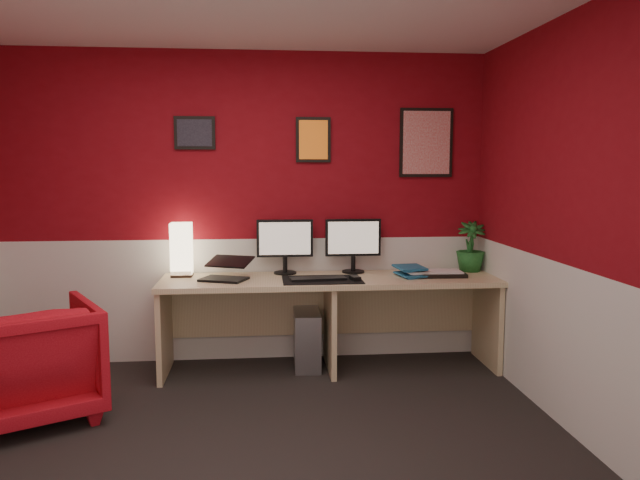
{
  "coord_description": "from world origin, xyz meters",
  "views": [
    {
      "loc": [
        0.17,
        -3.28,
        1.59
      ],
      "look_at": [
        0.6,
        1.21,
        1.05
      ],
      "focal_mm": 34.67,
      "sensor_mm": 36.0,
      "label": 1
    }
  ],
  "objects_px": {
    "zen_tray": "(442,274)",
    "monitor_left": "(285,238)",
    "pc_tower": "(307,339)",
    "shoji_lamp": "(182,251)",
    "desk": "(330,324)",
    "laptop": "(223,266)",
    "potted_plant": "(471,247)",
    "monitor_right": "(353,237)",
    "armchair": "(28,362)"
  },
  "relations": [
    {
      "from": "zen_tray",
      "to": "monitor_left",
      "type": "bearing_deg",
      "value": 169.96
    },
    {
      "from": "pc_tower",
      "to": "zen_tray",
      "type": "bearing_deg",
      "value": -3.21
    },
    {
      "from": "shoji_lamp",
      "to": "monitor_left",
      "type": "height_order",
      "value": "monitor_left"
    },
    {
      "from": "shoji_lamp",
      "to": "pc_tower",
      "type": "relative_size",
      "value": 0.89
    },
    {
      "from": "shoji_lamp",
      "to": "pc_tower",
      "type": "bearing_deg",
      "value": -5.64
    },
    {
      "from": "desk",
      "to": "shoji_lamp",
      "type": "bearing_deg",
      "value": 170.99
    },
    {
      "from": "laptop",
      "to": "pc_tower",
      "type": "bearing_deg",
      "value": 32.93
    },
    {
      "from": "potted_plant",
      "to": "monitor_right",
      "type": "bearing_deg",
      "value": 178.45
    },
    {
      "from": "potted_plant",
      "to": "pc_tower",
      "type": "relative_size",
      "value": 0.91
    },
    {
      "from": "laptop",
      "to": "armchair",
      "type": "distance_m",
      "value": 1.47
    },
    {
      "from": "potted_plant",
      "to": "desk",
      "type": "bearing_deg",
      "value": -170.76
    },
    {
      "from": "shoji_lamp",
      "to": "zen_tray",
      "type": "height_order",
      "value": "shoji_lamp"
    },
    {
      "from": "laptop",
      "to": "monitor_right",
      "type": "xyz_separation_m",
      "value": [
        1.03,
        0.25,
        0.18
      ]
    },
    {
      "from": "laptop",
      "to": "monitor_left",
      "type": "bearing_deg",
      "value": 50.19
    },
    {
      "from": "zen_tray",
      "to": "armchair",
      "type": "relative_size",
      "value": 0.43
    },
    {
      "from": "laptop",
      "to": "zen_tray",
      "type": "relative_size",
      "value": 0.94
    },
    {
      "from": "desk",
      "to": "pc_tower",
      "type": "relative_size",
      "value": 5.78
    },
    {
      "from": "shoji_lamp",
      "to": "pc_tower",
      "type": "xyz_separation_m",
      "value": [
        0.97,
        -0.1,
        -0.7
      ]
    },
    {
      "from": "potted_plant",
      "to": "zen_tray",
      "type": "bearing_deg",
      "value": -147.02
    },
    {
      "from": "monitor_right",
      "to": "pc_tower",
      "type": "xyz_separation_m",
      "value": [
        -0.39,
        -0.13,
        -0.8
      ]
    },
    {
      "from": "armchair",
      "to": "shoji_lamp",
      "type": "bearing_deg",
      "value": -160.16
    },
    {
      "from": "monitor_right",
      "to": "armchair",
      "type": "distance_m",
      "value": 2.51
    },
    {
      "from": "desk",
      "to": "potted_plant",
      "type": "distance_m",
      "value": 1.33
    },
    {
      "from": "desk",
      "to": "monitor_left",
      "type": "xyz_separation_m",
      "value": [
        -0.34,
        0.22,
        0.66
      ]
    },
    {
      "from": "monitor_left",
      "to": "potted_plant",
      "type": "distance_m",
      "value": 1.52
    },
    {
      "from": "shoji_lamp",
      "to": "potted_plant",
      "type": "distance_m",
      "value": 2.33
    },
    {
      "from": "monitor_left",
      "to": "shoji_lamp",
      "type": "bearing_deg",
      "value": -177.51
    },
    {
      "from": "desk",
      "to": "zen_tray",
      "type": "relative_size",
      "value": 7.43
    },
    {
      "from": "desk",
      "to": "monitor_left",
      "type": "relative_size",
      "value": 4.48
    },
    {
      "from": "desk",
      "to": "monitor_right",
      "type": "height_order",
      "value": "monitor_right"
    },
    {
      "from": "desk",
      "to": "zen_tray",
      "type": "height_order",
      "value": "zen_tray"
    },
    {
      "from": "shoji_lamp",
      "to": "monitor_left",
      "type": "relative_size",
      "value": 0.69
    },
    {
      "from": "shoji_lamp",
      "to": "laptop",
      "type": "xyz_separation_m",
      "value": [
        0.34,
        -0.21,
        -0.09
      ]
    },
    {
      "from": "zen_tray",
      "to": "potted_plant",
      "type": "height_order",
      "value": "potted_plant"
    },
    {
      "from": "monitor_left",
      "to": "potted_plant",
      "type": "bearing_deg",
      "value": -0.95
    },
    {
      "from": "zen_tray",
      "to": "armchair",
      "type": "distance_m",
      "value": 3.01
    },
    {
      "from": "potted_plant",
      "to": "armchair",
      "type": "distance_m",
      "value": 3.37
    },
    {
      "from": "monitor_right",
      "to": "armchair",
      "type": "height_order",
      "value": "monitor_right"
    },
    {
      "from": "shoji_lamp",
      "to": "laptop",
      "type": "bearing_deg",
      "value": -32.44
    },
    {
      "from": "pc_tower",
      "to": "armchair",
      "type": "xyz_separation_m",
      "value": [
        -1.82,
        -0.86,
        0.15
      ]
    },
    {
      "from": "monitor_right",
      "to": "laptop",
      "type": "bearing_deg",
      "value": -166.35
    },
    {
      "from": "shoji_lamp",
      "to": "potted_plant",
      "type": "height_order",
      "value": "potted_plant"
    },
    {
      "from": "desk",
      "to": "armchair",
      "type": "distance_m",
      "value": 2.14
    },
    {
      "from": "monitor_right",
      "to": "armchair",
      "type": "bearing_deg",
      "value": -155.86
    },
    {
      "from": "armchair",
      "to": "desk",
      "type": "bearing_deg",
      "value": 172.57
    },
    {
      "from": "laptop",
      "to": "zen_tray",
      "type": "bearing_deg",
      "value": 23.62
    },
    {
      "from": "laptop",
      "to": "potted_plant",
      "type": "relative_size",
      "value": 0.81
    },
    {
      "from": "armchair",
      "to": "potted_plant",
      "type": "bearing_deg",
      "value": 168.3
    },
    {
      "from": "monitor_right",
      "to": "pc_tower",
      "type": "distance_m",
      "value": 0.89
    },
    {
      "from": "armchair",
      "to": "pc_tower",
      "type": "bearing_deg",
      "value": 176.64
    }
  ]
}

